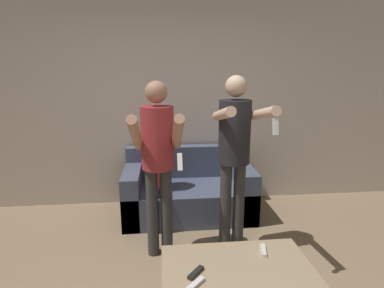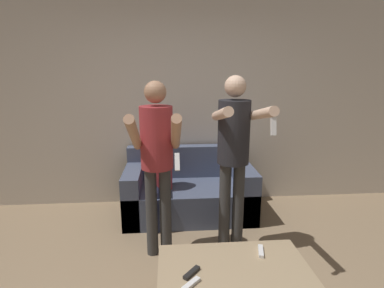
# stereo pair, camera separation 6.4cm
# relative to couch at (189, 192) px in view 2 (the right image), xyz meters

# --- Properties ---
(wall_back) EXTENTS (6.40, 0.06, 2.70)m
(wall_back) POSITION_rel_couch_xyz_m (-0.08, 0.44, 1.07)
(wall_back) COLOR beige
(wall_back) RESTS_ON ground_plane
(couch) EXTENTS (1.56, 0.83, 0.81)m
(couch) POSITION_rel_couch_xyz_m (0.00, 0.00, 0.00)
(couch) COLOR #4C5670
(couch) RESTS_ON ground_plane
(person_standing_left) EXTENTS (0.42, 0.73, 1.68)m
(person_standing_left) POSITION_rel_couch_xyz_m (-0.35, -0.87, 0.76)
(person_standing_left) COLOR #383838
(person_standing_left) RESTS_ON ground_plane
(person_standing_right) EXTENTS (0.41, 0.73, 1.72)m
(person_standing_right) POSITION_rel_couch_xyz_m (0.35, -0.87, 0.80)
(person_standing_right) COLOR #383838
(person_standing_right) RESTS_ON ground_plane
(person_seated) EXTENTS (0.28, 0.52, 1.11)m
(person_seated) POSITION_rel_couch_xyz_m (-0.35, -0.18, 0.32)
(person_seated) COLOR #282D47
(person_seated) RESTS_ON ground_plane
(coffee_table) EXTENTS (1.06, 0.58, 0.42)m
(coffee_table) POSITION_rel_couch_xyz_m (0.20, -1.67, 0.10)
(coffee_table) COLOR tan
(coffee_table) RESTS_ON ground_plane
(remote_near) EXTENTS (0.13, 0.13, 0.02)m
(remote_near) POSITION_rel_couch_xyz_m (-0.12, -1.85, 0.15)
(remote_near) COLOR white
(remote_near) RESTS_ON coffee_table
(remote_mid) EXTENTS (0.13, 0.14, 0.02)m
(remote_mid) POSITION_rel_couch_xyz_m (-0.11, -1.74, 0.15)
(remote_mid) COLOR black
(remote_mid) RESTS_ON coffee_table
(remote_far) EXTENTS (0.07, 0.15, 0.02)m
(remote_far) POSITION_rel_couch_xyz_m (0.44, -1.53, 0.15)
(remote_far) COLOR white
(remote_far) RESTS_ON coffee_table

